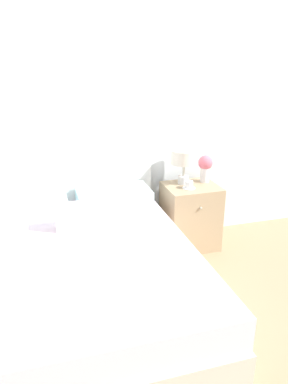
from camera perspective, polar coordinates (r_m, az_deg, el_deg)
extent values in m
plane|color=tan|center=(3.66, -10.71, -8.56)|extent=(12.00, 12.00, 0.00)
cube|color=white|center=(3.31, -12.35, 12.11)|extent=(8.00, 0.06, 2.60)
cube|color=beige|center=(2.77, -8.60, -15.36)|extent=(1.48, 1.93, 0.29)
cube|color=white|center=(2.63, -8.90, -10.79)|extent=(1.45, 1.89, 0.23)
cube|color=white|center=(3.38, -11.37, 0.70)|extent=(1.51, 0.05, 1.27)
cube|color=silver|center=(3.18, -17.25, -2.09)|extent=(0.62, 0.36, 0.14)
cube|color=silver|center=(3.23, -4.65, -0.80)|extent=(0.62, 0.36, 0.14)
cube|color=white|center=(2.84, -10.13, -3.57)|extent=(0.33, 0.11, 0.20)
cube|color=tan|center=(3.57, 7.05, -3.66)|extent=(0.49, 0.42, 0.61)
sphere|color=#B2AD93|center=(3.32, 8.65, -2.45)|extent=(0.02, 0.02, 0.02)
cylinder|color=white|center=(3.49, 6.00, 1.85)|extent=(0.10, 0.10, 0.08)
cylinder|color=#B7B29E|center=(3.46, 6.06, 3.39)|extent=(0.02, 0.02, 0.12)
cylinder|color=silver|center=(3.43, 6.13, 5.36)|extent=(0.24, 0.24, 0.13)
cylinder|color=white|center=(3.57, 9.23, 2.61)|extent=(0.09, 0.09, 0.14)
sphere|color=#E06B7F|center=(3.53, 9.34, 4.44)|extent=(0.13, 0.13, 0.13)
sphere|color=#609356|center=(3.56, 9.80, 3.96)|extent=(0.06, 0.06, 0.06)
cylinder|color=white|center=(3.39, 6.84, 0.62)|extent=(0.12, 0.12, 0.01)
cylinder|color=white|center=(3.38, 6.86, 1.18)|extent=(0.07, 0.07, 0.06)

